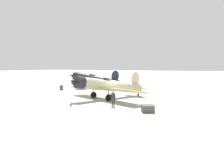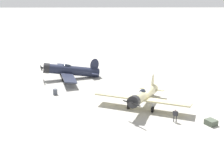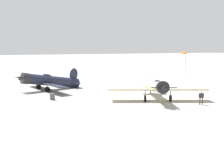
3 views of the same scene
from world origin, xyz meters
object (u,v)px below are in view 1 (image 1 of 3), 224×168
object	(u,v)px
ground_crew_mechanic	(113,97)
equipment_crate	(148,108)
fuel_drum	(61,88)
airplane_foreground	(109,86)
airplane_mid_apron	(94,80)

from	to	relation	value
ground_crew_mechanic	equipment_crate	size ratio (longest dim) A/B	1.00
ground_crew_mechanic	fuel_drum	bearing A→B (deg)	78.97
airplane_foreground	airplane_mid_apron	size ratio (longest dim) A/B	0.98
equipment_crate	fuel_drum	size ratio (longest dim) A/B	1.88
ground_crew_mechanic	fuel_drum	world-z (taller)	ground_crew_mechanic
airplane_mid_apron	equipment_crate	bearing A→B (deg)	119.84
airplane_foreground	ground_crew_mechanic	world-z (taller)	airplane_foreground
equipment_crate	fuel_drum	distance (m)	22.02
airplane_mid_apron	fuel_drum	xyz separation A→B (m)	(1.18, 8.23, -1.00)
airplane_mid_apron	equipment_crate	world-z (taller)	airplane_mid_apron
airplane_mid_apron	fuel_drum	size ratio (longest dim) A/B	14.98
airplane_mid_apron	equipment_crate	xyz separation A→B (m)	(-18.08, 18.91, -1.10)
ground_crew_mechanic	equipment_crate	world-z (taller)	ground_crew_mechanic
ground_crew_mechanic	airplane_foreground	bearing A→B (deg)	55.90
airplane_foreground	airplane_mid_apron	bearing A→B (deg)	-117.76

